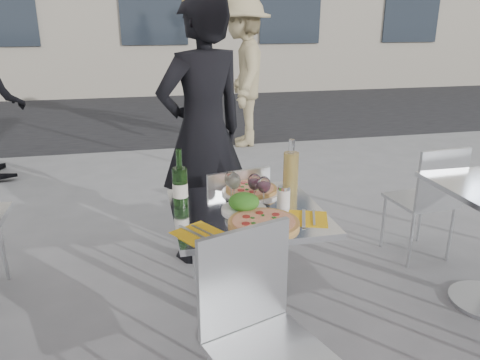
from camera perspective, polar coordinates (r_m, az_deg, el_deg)
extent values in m
plane|color=slate|center=(2.66, 0.74, -18.63)|extent=(80.00, 80.00, 0.00)
cube|color=black|center=(8.72, -9.20, 8.06)|extent=(24.00, 5.00, 0.00)
cylinder|color=#B7BABF|center=(2.66, 0.74, -18.43)|extent=(0.44, 0.44, 0.02)
cylinder|color=#B7BABF|center=(2.46, 0.78, -11.79)|extent=(0.07, 0.07, 0.72)
cube|color=silver|center=(2.29, 0.82, -3.92)|extent=(0.72, 0.72, 0.03)
cylinder|color=silver|center=(3.18, -0.08, -7.55)|extent=(0.02, 0.02, 0.41)
cylinder|color=silver|center=(3.08, -5.64, -8.65)|extent=(0.02, 0.02, 0.41)
cylinder|color=silver|center=(2.93, 2.62, -10.13)|extent=(0.02, 0.02, 0.41)
cylinder|color=silver|center=(2.81, -3.40, -11.48)|extent=(0.02, 0.02, 0.41)
cube|color=silver|center=(2.90, -1.67, -5.71)|extent=(0.45, 0.45, 0.02)
cube|color=silver|center=(2.65, -0.10, -3.02)|extent=(0.37, 0.10, 0.41)
cube|color=silver|center=(1.86, 4.02, -20.77)|extent=(0.51, 0.51, 0.02)
cube|color=silver|center=(1.86, 0.54, -11.96)|extent=(0.39, 0.15, 0.43)
cylinder|color=silver|center=(3.40, -26.98, -7.04)|extent=(0.03, 0.03, 0.50)
cylinder|color=silver|center=(3.83, 21.12, -4.16)|extent=(0.02, 0.02, 0.41)
cylinder|color=silver|center=(3.64, 17.06, -4.87)|extent=(0.02, 0.02, 0.41)
cylinder|color=silver|center=(3.60, 24.27, -6.04)|extent=(0.02, 0.02, 0.41)
cylinder|color=silver|center=(3.41, 20.10, -6.93)|extent=(0.02, 0.02, 0.41)
cube|color=silver|center=(3.54, 21.04, -2.32)|extent=(0.41, 0.41, 0.02)
cube|color=silver|center=(3.33, 23.45, 0.05)|extent=(0.38, 0.05, 0.41)
imported|color=black|center=(3.16, -4.54, 5.72)|extent=(0.78, 0.66, 1.81)
imported|color=tan|center=(6.27, 0.31, 12.91)|extent=(0.91, 1.34, 1.91)
cylinder|color=tan|center=(2.11, 2.92, -5.25)|extent=(0.32, 0.32, 0.02)
cylinder|color=beige|center=(2.11, 2.92, -5.01)|extent=(0.28, 0.28, 0.00)
cylinder|color=white|center=(2.49, 1.38, -1.44)|extent=(0.31, 0.31, 0.01)
cylinder|color=tan|center=(2.49, 1.38, -1.12)|extent=(0.27, 0.27, 0.02)
cylinder|color=beige|center=(2.48, 1.38, -0.90)|extent=(0.24, 0.24, 0.00)
cylinder|color=white|center=(2.27, 0.48, -3.58)|extent=(0.22, 0.22, 0.01)
ellipsoid|color=#236F1B|center=(2.25, 0.48, -2.66)|extent=(0.15, 0.15, 0.08)
sphere|color=#B21914|center=(2.28, 1.35, -2.16)|extent=(0.03, 0.03, 0.03)
cylinder|color=#25521E|center=(2.29, -7.30, -0.96)|extent=(0.07, 0.07, 0.20)
cone|color=#25521E|center=(2.26, -7.41, 1.42)|extent=(0.07, 0.07, 0.03)
cylinder|color=#25521E|center=(2.25, -7.46, 2.52)|extent=(0.03, 0.03, 0.10)
cylinder|color=silver|center=(2.30, -7.29, -1.19)|extent=(0.07, 0.08, 0.07)
cylinder|color=#E0C05F|center=(2.48, 6.20, 0.89)|extent=(0.08, 0.08, 0.22)
cylinder|color=white|center=(2.44, 6.32, 4.01)|extent=(0.03, 0.03, 0.08)
cylinder|color=white|center=(2.31, 5.33, -2.22)|extent=(0.06, 0.06, 0.09)
cylinder|color=silver|center=(2.29, 5.37, -0.98)|extent=(0.06, 0.06, 0.02)
cylinder|color=white|center=(2.36, -0.72, -2.72)|extent=(0.06, 0.06, 0.00)
cylinder|color=white|center=(2.35, -0.73, -1.74)|extent=(0.01, 0.01, 0.09)
ellipsoid|color=white|center=(2.32, -0.74, -0.13)|extent=(0.07, 0.07, 0.08)
ellipsoid|color=#C9BC8E|center=(2.33, -0.74, -0.36)|extent=(0.05, 0.05, 0.05)
cylinder|color=white|center=(2.39, -1.08, -2.42)|extent=(0.06, 0.06, 0.00)
cylinder|color=white|center=(2.38, -1.09, -1.46)|extent=(0.01, 0.01, 0.09)
ellipsoid|color=white|center=(2.36, -1.10, 0.13)|extent=(0.07, 0.07, 0.08)
ellipsoid|color=#C9BC8E|center=(2.36, -1.10, -0.10)|extent=(0.05, 0.05, 0.05)
cylinder|color=white|center=(2.35, 1.75, -2.81)|extent=(0.06, 0.06, 0.00)
cylinder|color=white|center=(2.34, 1.76, -1.83)|extent=(0.01, 0.01, 0.09)
ellipsoid|color=white|center=(2.31, 1.78, -0.22)|extent=(0.07, 0.07, 0.08)
ellipsoid|color=#41091C|center=(2.32, 1.78, -0.45)|extent=(0.05, 0.05, 0.05)
cylinder|color=white|center=(2.32, 2.89, -3.21)|extent=(0.06, 0.06, 0.00)
cylinder|color=white|center=(2.30, 2.91, -2.22)|extent=(0.01, 0.01, 0.09)
ellipsoid|color=white|center=(2.28, 2.94, -0.58)|extent=(0.07, 0.07, 0.08)
ellipsoid|color=#41091C|center=(2.28, 2.94, -0.82)|extent=(0.05, 0.05, 0.05)
cube|color=yellow|center=(2.04, -5.19, -6.44)|extent=(0.25, 0.25, 0.00)
cube|color=#B7BABF|center=(2.04, -5.75, -6.39)|extent=(0.12, 0.18, 0.00)
cube|color=#B7BABF|center=(2.04, -4.35, -6.27)|extent=(0.10, 0.16, 0.00)
cube|color=yellow|center=(2.20, 8.26, -4.65)|extent=(0.23, 0.23, 0.00)
cube|color=#B7BABF|center=(2.19, 7.78, -4.60)|extent=(0.08, 0.19, 0.00)
cube|color=#B7BABF|center=(2.21, 9.00, -4.47)|extent=(0.07, 0.17, 0.00)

